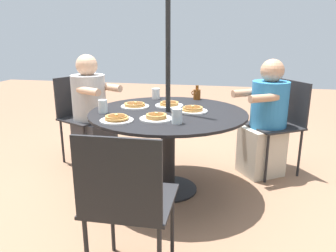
{
  "coord_description": "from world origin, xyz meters",
  "views": [
    {
      "loc": [
        -0.53,
        2.59,
        1.34
      ],
      "look_at": [
        0.0,
        0.0,
        0.59
      ],
      "focal_mm": 35.0,
      "sensor_mm": 36.0,
      "label": 1
    }
  ],
  "objects_px": {
    "pancake_plate_b": "(135,105)",
    "pancake_plate_d": "(169,104)",
    "patio_chair_north": "(280,120)",
    "drinking_glass_b": "(103,106)",
    "pancake_plate_a": "(156,117)",
    "patio_chair_east": "(81,112)",
    "coffee_cup": "(156,94)",
    "diner_north": "(265,123)",
    "syrup_bottle": "(197,94)",
    "pancake_plate_e": "(117,119)",
    "pancake_plate_c": "(192,110)",
    "drinking_glass_a": "(177,116)",
    "patio_table": "(168,127)",
    "patio_chair_south": "(127,199)",
    "diner_east": "(92,116)"
  },
  "relations": [
    {
      "from": "patio_table",
      "to": "patio_chair_north",
      "type": "xyz_separation_m",
      "value": [
        -0.99,
        -0.63,
        -0.05
      ]
    },
    {
      "from": "pancake_plate_c",
      "to": "pancake_plate_d",
      "type": "xyz_separation_m",
      "value": [
        0.23,
        -0.17,
        -0.0
      ]
    },
    {
      "from": "pancake_plate_d",
      "to": "drinking_glass_b",
      "type": "distance_m",
      "value": 0.6
    },
    {
      "from": "patio_chair_north",
      "to": "drinking_glass_a",
      "type": "height_order",
      "value": "patio_chair_north"
    },
    {
      "from": "syrup_bottle",
      "to": "coffee_cup",
      "type": "bearing_deg",
      "value": 6.79
    },
    {
      "from": "pancake_plate_a",
      "to": "pancake_plate_c",
      "type": "bearing_deg",
      "value": -127.33
    },
    {
      "from": "pancake_plate_e",
      "to": "drinking_glass_a",
      "type": "relative_size",
      "value": 2.27
    },
    {
      "from": "pancake_plate_a",
      "to": "syrup_bottle",
      "type": "distance_m",
      "value": 0.86
    },
    {
      "from": "patio_table",
      "to": "pancake_plate_e",
      "type": "bearing_deg",
      "value": 50.27
    },
    {
      "from": "patio_chair_south",
      "to": "drinking_glass_a",
      "type": "distance_m",
      "value": 0.87
    },
    {
      "from": "patio_chair_north",
      "to": "drinking_glass_a",
      "type": "distance_m",
      "value": 1.32
    },
    {
      "from": "diner_north",
      "to": "syrup_bottle",
      "type": "bearing_deg",
      "value": 55.23
    },
    {
      "from": "pancake_plate_a",
      "to": "drinking_glass_b",
      "type": "bearing_deg",
      "value": -14.37
    },
    {
      "from": "pancake_plate_e",
      "to": "patio_chair_south",
      "type": "bearing_deg",
      "value": 112.97
    },
    {
      "from": "patio_chair_east",
      "to": "diner_east",
      "type": "xyz_separation_m",
      "value": [
        -0.16,
        0.08,
        -0.01
      ]
    },
    {
      "from": "patio_chair_east",
      "to": "drinking_glass_b",
      "type": "xyz_separation_m",
      "value": [
        -0.54,
        0.67,
        0.23
      ]
    },
    {
      "from": "patio_chair_east",
      "to": "pancake_plate_e",
      "type": "xyz_separation_m",
      "value": [
        -0.74,
        0.9,
        0.2
      ]
    },
    {
      "from": "patio_chair_south",
      "to": "pancake_plate_a",
      "type": "height_order",
      "value": "patio_chair_south"
    },
    {
      "from": "pancake_plate_e",
      "to": "pancake_plate_c",
      "type": "bearing_deg",
      "value": -141.18
    },
    {
      "from": "pancake_plate_c",
      "to": "drinking_glass_a",
      "type": "bearing_deg",
      "value": 80.61
    },
    {
      "from": "patio_chair_east",
      "to": "coffee_cup",
      "type": "height_order",
      "value": "patio_chair_east"
    },
    {
      "from": "drinking_glass_a",
      "to": "pancake_plate_d",
      "type": "bearing_deg",
      "value": -73.01
    },
    {
      "from": "diner_north",
      "to": "patio_table",
      "type": "bearing_deg",
      "value": 90.0
    },
    {
      "from": "patio_chair_east",
      "to": "pancake_plate_a",
      "type": "xyz_separation_m",
      "value": [
        -1.01,
        0.8,
        0.2
      ]
    },
    {
      "from": "patio_chair_north",
      "to": "drinking_glass_b",
      "type": "distance_m",
      "value": 1.71
    },
    {
      "from": "drinking_glass_a",
      "to": "patio_chair_east",
      "type": "bearing_deg",
      "value": -36.27
    },
    {
      "from": "pancake_plate_a",
      "to": "drinking_glass_b",
      "type": "distance_m",
      "value": 0.49
    },
    {
      "from": "pancake_plate_d",
      "to": "pancake_plate_e",
      "type": "height_order",
      "value": "pancake_plate_e"
    },
    {
      "from": "pancake_plate_c",
      "to": "patio_chair_south",
      "type": "bearing_deg",
      "value": 81.78
    },
    {
      "from": "drinking_glass_b",
      "to": "pancake_plate_e",
      "type": "bearing_deg",
      "value": 131.51
    },
    {
      "from": "pancake_plate_e",
      "to": "patio_chair_east",
      "type": "bearing_deg",
      "value": -50.65
    },
    {
      "from": "patio_chair_north",
      "to": "drinking_glass_b",
      "type": "height_order",
      "value": "patio_chair_north"
    },
    {
      "from": "patio_table",
      "to": "patio_chair_east",
      "type": "relative_size",
      "value": 1.46
    },
    {
      "from": "drinking_glass_a",
      "to": "patio_table",
      "type": "bearing_deg",
      "value": -68.49
    },
    {
      "from": "patio_table",
      "to": "pancake_plate_a",
      "type": "distance_m",
      "value": 0.31
    },
    {
      "from": "patio_chair_north",
      "to": "pancake_plate_b",
      "type": "xyz_separation_m",
      "value": [
        1.31,
        0.53,
        0.2
      ]
    },
    {
      "from": "diner_north",
      "to": "drinking_glass_b",
      "type": "xyz_separation_m",
      "value": [
        1.35,
        0.69,
        0.26
      ]
    },
    {
      "from": "patio_chair_south",
      "to": "drinking_glass_b",
      "type": "xyz_separation_m",
      "value": [
        0.54,
        -1.02,
        0.23
      ]
    },
    {
      "from": "pancake_plate_c",
      "to": "syrup_bottle",
      "type": "xyz_separation_m",
      "value": [
        0.03,
        -0.53,
        0.04
      ]
    },
    {
      "from": "pancake_plate_a",
      "to": "syrup_bottle",
      "type": "bearing_deg",
      "value": -104.03
    },
    {
      "from": "patio_chair_north",
      "to": "pancake_plate_b",
      "type": "height_order",
      "value": "patio_chair_north"
    },
    {
      "from": "pancake_plate_d",
      "to": "coffee_cup",
      "type": "xyz_separation_m",
      "value": [
        0.2,
        -0.31,
        0.04
      ]
    },
    {
      "from": "coffee_cup",
      "to": "pancake_plate_e",
      "type": "bearing_deg",
      "value": 84.62
    },
    {
      "from": "diner_north",
      "to": "coffee_cup",
      "type": "distance_m",
      "value": 1.1
    },
    {
      "from": "patio_chair_north",
      "to": "patio_chair_south",
      "type": "distance_m",
      "value": 2.05
    },
    {
      "from": "syrup_bottle",
      "to": "pancake_plate_c",
      "type": "bearing_deg",
      "value": 92.9
    },
    {
      "from": "pancake_plate_c",
      "to": "diner_east",
      "type": "bearing_deg",
      "value": -20.52
    },
    {
      "from": "pancake_plate_e",
      "to": "drinking_glass_b",
      "type": "distance_m",
      "value": 0.3
    },
    {
      "from": "diner_east",
      "to": "drinking_glass_b",
      "type": "xyz_separation_m",
      "value": [
        -0.38,
        0.6,
        0.24
      ]
    },
    {
      "from": "pancake_plate_b",
      "to": "pancake_plate_d",
      "type": "height_order",
      "value": "pancake_plate_d"
    }
  ]
}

